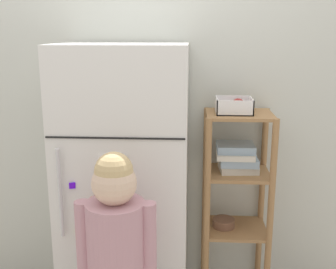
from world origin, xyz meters
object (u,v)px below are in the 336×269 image
object	(u,v)px
child_standing	(116,247)
fruit_bin	(235,107)
refrigerator	(126,186)
pantry_shelf_unit	(236,183)

from	to	relation	value
child_standing	fruit_bin	xyz separation A→B (m)	(0.57, 0.63, 0.53)
refrigerator	pantry_shelf_unit	distance (m)	0.63
refrigerator	fruit_bin	distance (m)	0.75
child_standing	pantry_shelf_unit	xyz separation A→B (m)	(0.59, 0.62, 0.09)
child_standing	fruit_bin	bearing A→B (deg)	47.76
fruit_bin	pantry_shelf_unit	bearing A→B (deg)	-5.60
pantry_shelf_unit	fruit_bin	xyz separation A→B (m)	(-0.02, 0.00, 0.44)
pantry_shelf_unit	fruit_bin	bearing A→B (deg)	174.40
refrigerator	fruit_bin	world-z (taller)	refrigerator
pantry_shelf_unit	refrigerator	bearing A→B (deg)	-169.35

